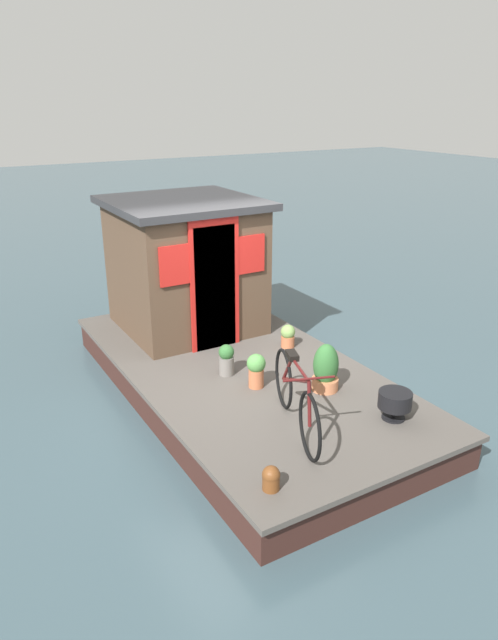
{
  "coord_description": "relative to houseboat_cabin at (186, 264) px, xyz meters",
  "views": [
    {
      "loc": [
        -5.86,
        3.33,
        3.66
      ],
      "look_at": [
        -0.2,
        0.0,
        1.12
      ],
      "focal_mm": 32.46,
      "sensor_mm": 36.0,
      "label": 1
    }
  ],
  "objects": [
    {
      "name": "ground_plane",
      "position": [
        -1.62,
        0.0,
        -1.38
      ],
      "size": [
        60.0,
        60.0,
        0.0
      ],
      "primitive_type": "plane",
      "color": "#384C54"
    },
    {
      "name": "houseboat_deck",
      "position": [
        -1.62,
        0.0,
        -1.17
      ],
      "size": [
        5.47,
        2.74,
        0.42
      ],
      "color": "#4C4742",
      "rests_on": "ground_plane"
    },
    {
      "name": "houseboat_cabin",
      "position": [
        0.0,
        0.0,
        0.0
      ],
      "size": [
        2.03,
        2.03,
        1.9
      ],
      "color": "#4C3828",
      "rests_on": "houseboat_deck"
    },
    {
      "name": "bicycle",
      "position": [
        -3.23,
        0.27,
        -0.59
      ],
      "size": [
        1.6,
        0.68,
        0.81
      ],
      "color": "black",
      "rests_on": "houseboat_deck"
    },
    {
      "name": "potted_plant_thyme",
      "position": [
        -1.74,
        0.28,
        -0.76
      ],
      "size": [
        0.19,
        0.19,
        0.4
      ],
      "color": "slate",
      "rests_on": "houseboat_deck"
    },
    {
      "name": "potted_plant_succulent",
      "position": [
        -2.21,
        0.13,
        -0.73
      ],
      "size": [
        0.23,
        0.23,
        0.42
      ],
      "color": "#B2603D",
      "rests_on": "houseboat_deck"
    },
    {
      "name": "potted_plant_lavender",
      "position": [
        -2.68,
        -0.53,
        -0.7
      ],
      "size": [
        0.32,
        0.32,
        0.58
      ],
      "color": "#C6754C",
      "rests_on": "houseboat_deck"
    },
    {
      "name": "potted_plant_ivy",
      "position": [
        -1.42,
        -0.86,
        -0.8
      ],
      "size": [
        0.2,
        0.2,
        0.33
      ],
      "color": "#B2603D",
      "rests_on": "houseboat_deck"
    },
    {
      "name": "charcoal_grill",
      "position": [
        -3.59,
        -0.77,
        -0.75
      ],
      "size": [
        0.36,
        0.36,
        0.32
      ],
      "color": "black",
      "rests_on": "houseboat_deck"
    },
    {
      "name": "mooring_bollard",
      "position": [
        -3.94,
        1.02,
        -0.85
      ],
      "size": [
        0.16,
        0.16,
        0.23
      ],
      "color": "brown",
      "rests_on": "houseboat_deck"
    }
  ]
}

